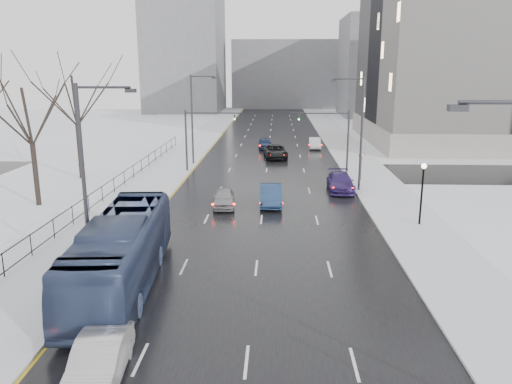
# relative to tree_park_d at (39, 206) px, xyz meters

# --- Properties ---
(road) EXTENTS (16.00, 150.00, 0.04)m
(road) POSITION_rel_tree_park_d_xyz_m (17.80, 26.00, 0.02)
(road) COLOR black
(road) RESTS_ON ground
(cross_road) EXTENTS (130.00, 10.00, 0.04)m
(cross_road) POSITION_rel_tree_park_d_xyz_m (17.80, 14.00, 0.02)
(cross_road) COLOR black
(cross_road) RESTS_ON ground
(sidewalk_left) EXTENTS (5.00, 150.00, 0.16)m
(sidewalk_left) POSITION_rel_tree_park_d_xyz_m (7.30, 26.00, 0.08)
(sidewalk_left) COLOR silver
(sidewalk_left) RESTS_ON ground
(sidewalk_right) EXTENTS (5.00, 150.00, 0.16)m
(sidewalk_right) POSITION_rel_tree_park_d_xyz_m (28.30, 26.00, 0.08)
(sidewalk_right) COLOR silver
(sidewalk_right) RESTS_ON ground
(park_strip) EXTENTS (14.00, 150.00, 0.12)m
(park_strip) POSITION_rel_tree_park_d_xyz_m (-2.20, 26.00, 0.06)
(park_strip) COLOR white
(park_strip) RESTS_ON ground
(tree_park_d) EXTENTS (8.75, 8.75, 12.50)m
(tree_park_d) POSITION_rel_tree_park_d_xyz_m (0.00, 0.00, 0.00)
(tree_park_d) COLOR black
(tree_park_d) RESTS_ON ground
(tree_park_e) EXTENTS (9.45, 9.45, 13.50)m
(tree_park_e) POSITION_rel_tree_park_d_xyz_m (-0.40, 10.00, 0.00)
(tree_park_e) COLOR black
(tree_park_e) RESTS_ON ground
(iron_fence) EXTENTS (0.06, 70.00, 1.30)m
(iron_fence) POSITION_rel_tree_park_d_xyz_m (4.80, -4.00, 0.91)
(iron_fence) COLOR black
(iron_fence) RESTS_ON sidewalk_left
(streetlight_r_mid) EXTENTS (2.95, 0.25, 10.00)m
(streetlight_r_mid) POSITION_rel_tree_park_d_xyz_m (25.97, 6.00, 5.62)
(streetlight_r_mid) COLOR #2D2D33
(streetlight_r_mid) RESTS_ON ground
(streetlight_l_near) EXTENTS (2.95, 0.25, 10.00)m
(streetlight_l_near) POSITION_rel_tree_park_d_xyz_m (9.63, -14.00, 5.62)
(streetlight_l_near) COLOR #2D2D33
(streetlight_l_near) RESTS_ON ground
(streetlight_l_far) EXTENTS (2.95, 0.25, 10.00)m
(streetlight_l_far) POSITION_rel_tree_park_d_xyz_m (9.63, 18.00, 5.62)
(streetlight_l_far) COLOR #2D2D33
(streetlight_l_far) RESTS_ON ground
(lamppost_r_mid) EXTENTS (0.36, 0.36, 4.28)m
(lamppost_r_mid) POSITION_rel_tree_park_d_xyz_m (28.80, -4.00, 2.94)
(lamppost_r_mid) COLOR black
(lamppost_r_mid) RESTS_ON sidewalk_right
(mast_signal_right) EXTENTS (6.10, 0.33, 6.50)m
(mast_signal_right) POSITION_rel_tree_park_d_xyz_m (25.13, 14.00, 4.11)
(mast_signal_right) COLOR #2D2D33
(mast_signal_right) RESTS_ON ground
(mast_signal_left) EXTENTS (6.10, 0.33, 6.50)m
(mast_signal_left) POSITION_rel_tree_park_d_xyz_m (10.47, 14.00, 4.11)
(mast_signal_left) COLOR #2D2D33
(mast_signal_left) RESTS_ON ground
(no_uturn_sign) EXTENTS (0.60, 0.06, 2.70)m
(no_uturn_sign) POSITION_rel_tree_park_d_xyz_m (27.00, 10.00, 2.30)
(no_uturn_sign) COLOR #2D2D33
(no_uturn_sign) RESTS_ON sidewalk_right
(bldg_far_right) EXTENTS (24.00, 20.00, 22.00)m
(bldg_far_right) POSITION_rel_tree_park_d_xyz_m (45.80, 81.00, 11.00)
(bldg_far_right) COLOR slate
(bldg_far_right) RESTS_ON ground
(bldg_far_left) EXTENTS (18.00, 22.00, 28.00)m
(bldg_far_left) POSITION_rel_tree_park_d_xyz_m (-4.20, 91.00, 14.00)
(bldg_far_left) COLOR slate
(bldg_far_left) RESTS_ON ground
(bldg_far_center) EXTENTS (30.00, 18.00, 18.00)m
(bldg_far_center) POSITION_rel_tree_park_d_xyz_m (21.80, 106.00, 9.00)
(bldg_far_center) COLOR slate
(bldg_far_center) RESTS_ON ground
(sedan_left_near) EXTENTS (2.04, 4.78, 1.53)m
(sedan_left_near) POSITION_rel_tree_park_d_xyz_m (12.77, -22.42, 0.81)
(sedan_left_near) COLOR #A3A3A6
(sedan_left_near) RESTS_ON road
(bus) EXTENTS (3.98, 13.12, 3.60)m
(bus) POSITION_rel_tree_park_d_xyz_m (11.23, -14.51, 1.84)
(bus) COLOR #354368
(bus) RESTS_ON road
(sedan_center_near) EXTENTS (2.04, 4.31, 1.42)m
(sedan_center_near) POSITION_rel_tree_park_d_xyz_m (14.74, 0.33, 0.75)
(sedan_center_near) COLOR gray
(sedan_center_near) RESTS_ON road
(sedan_right_near) EXTENTS (1.86, 4.94, 1.61)m
(sedan_right_near) POSITION_rel_tree_park_d_xyz_m (18.42, 1.06, 0.84)
(sedan_right_near) COLOR navy
(sedan_right_near) RESTS_ON road
(sedan_right_cross) EXTENTS (3.12, 5.89, 1.58)m
(sedan_right_cross) POSITION_rel_tree_park_d_xyz_m (18.73, 22.46, 0.83)
(sedan_right_cross) COLOR black
(sedan_right_cross) RESTS_ON road
(sedan_right_far) EXTENTS (2.31, 5.45, 1.57)m
(sedan_right_far) POSITION_rel_tree_park_d_xyz_m (24.56, 6.10, 0.82)
(sedan_right_far) COLOR navy
(sedan_right_far) RESTS_ON road
(sedan_center_far) EXTENTS (2.01, 4.40, 1.46)m
(sedan_center_far) POSITION_rel_tree_park_d_xyz_m (17.30, 29.68, 0.77)
(sedan_center_far) COLOR #18274A
(sedan_center_far) RESTS_ON road
(sedan_right_distant) EXTENTS (1.64, 4.40, 1.44)m
(sedan_right_distant) POSITION_rel_tree_park_d_xyz_m (24.05, 30.35, 0.76)
(sedan_right_distant) COLOR silver
(sedan_right_distant) RESTS_ON road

